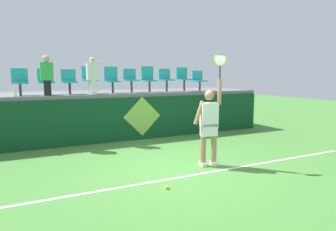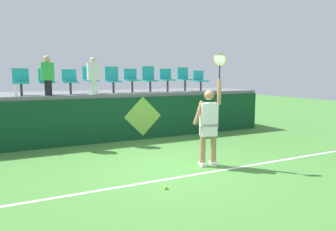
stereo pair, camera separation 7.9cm
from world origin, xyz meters
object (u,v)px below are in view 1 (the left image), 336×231
at_px(tennis_player, 209,123).
at_px(stadium_chair_7, 166,78).
at_px(water_bottle, 15,92).
at_px(stadium_chair_5, 131,79).
at_px(stadium_chair_1, 46,80).
at_px(stadium_chair_2, 69,80).
at_px(tennis_ball, 167,187).
at_px(stadium_chair_6, 149,78).
at_px(spectator_1, 47,75).
at_px(stadium_chair_0, 20,81).
at_px(stadium_chair_8, 183,78).
at_px(stadium_chair_4, 112,79).
at_px(stadium_chair_3, 90,78).
at_px(spectator_0, 93,75).
at_px(stadium_chair_9, 199,79).

bearing_deg(tennis_player, stadium_chair_7, 77.60).
height_order(water_bottle, stadium_chair_5, stadium_chair_5).
xyz_separation_m(stadium_chair_1, stadium_chair_2, (0.66, -0.00, -0.01)).
relative_size(tennis_ball, stadium_chair_6, 0.07).
xyz_separation_m(stadium_chair_7, spectator_1, (-3.96, -0.43, 0.12)).
distance_m(stadium_chair_7, spectator_1, 3.98).
relative_size(stadium_chair_0, stadium_chair_2, 1.02).
distance_m(stadium_chair_7, stadium_chair_8, 0.71).
distance_m(stadium_chair_5, stadium_chair_6, 0.65).
distance_m(stadium_chair_2, stadium_chair_4, 1.34).
bearing_deg(stadium_chair_2, stadium_chair_3, 0.38).
relative_size(stadium_chair_4, stadium_chair_5, 1.08).
xyz_separation_m(tennis_player, stadium_chair_7, (0.88, 4.02, 0.97)).
height_order(stadium_chair_1, stadium_chair_5, stadium_chair_5).
relative_size(tennis_ball, stadium_chair_0, 0.09).
relative_size(stadium_chair_1, stadium_chair_7, 0.96).
xyz_separation_m(stadium_chair_1, spectator_0, (1.29, -0.44, 0.14)).
height_order(stadium_chair_6, stadium_chair_9, stadium_chair_6).
relative_size(stadium_chair_7, spectator_0, 0.73).
relative_size(water_bottle, stadium_chair_8, 0.32).
height_order(stadium_chair_3, stadium_chair_5, stadium_chair_3).
bearing_deg(spectator_0, stadium_chair_2, 145.05).
distance_m(stadium_chair_2, spectator_1, 0.81).
height_order(stadium_chair_5, stadium_chair_7, stadium_chair_7).
xyz_separation_m(tennis_player, tennis_ball, (-1.51, -0.89, -0.95)).
xyz_separation_m(tennis_ball, stadium_chair_0, (-2.26, 4.92, 1.88)).
distance_m(tennis_ball, stadium_chair_5, 5.38).
bearing_deg(tennis_ball, stadium_chair_9, 52.52).
xyz_separation_m(stadium_chair_4, spectator_0, (-0.72, -0.44, 0.11)).
relative_size(tennis_ball, stadium_chair_3, 0.08).
relative_size(tennis_ball, spectator_0, 0.06).
bearing_deg(stadium_chair_8, stadium_chair_1, -179.96).
xyz_separation_m(water_bottle, stadium_chair_2, (1.50, 0.49, 0.29)).
bearing_deg(stadium_chair_1, stadium_chair_7, -0.03).
height_order(stadium_chair_8, spectator_0, spectator_0).
bearing_deg(stadium_chair_2, stadium_chair_5, -0.05).
relative_size(water_bottle, spectator_0, 0.25).
bearing_deg(stadium_chair_9, stadium_chair_0, 179.97).
xyz_separation_m(stadium_chair_2, stadium_chair_9, (4.67, -0.00, -0.01)).
height_order(stadium_chair_5, stadium_chair_8, stadium_chair_8).
height_order(stadium_chair_0, stadium_chair_9, stadium_chair_0).
bearing_deg(tennis_ball, water_bottle, 118.48).
xyz_separation_m(stadium_chair_0, stadium_chair_9, (6.03, -0.00, -0.01)).
bearing_deg(spectator_1, stadium_chair_2, 32.97).
bearing_deg(stadium_chair_0, stadium_chair_8, 0.02).
bearing_deg(tennis_player, tennis_ball, -149.38).
bearing_deg(stadium_chair_4, spectator_0, -148.25).
xyz_separation_m(stadium_chair_0, stadium_chair_7, (4.65, -0.00, 0.04)).
height_order(stadium_chair_0, stadium_chair_6, stadium_chair_6).
bearing_deg(stadium_chair_9, water_bottle, -175.46).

